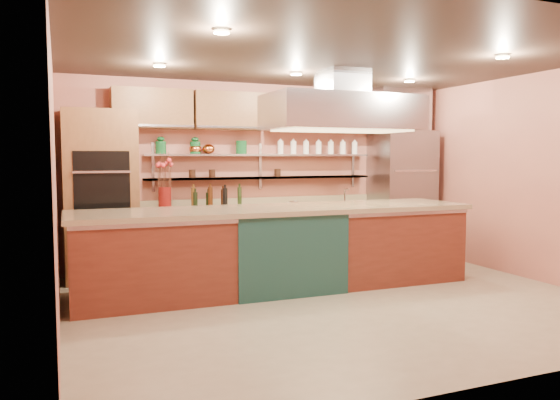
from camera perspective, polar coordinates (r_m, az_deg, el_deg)
name	(u,v)px	position (r m, az deg, el deg)	size (l,w,h in m)	color
floor	(337,302)	(6.50, 5.99, -10.52)	(6.00, 5.00, 0.02)	tan
ceiling	(339,57)	(6.37, 6.21, 14.68)	(6.00, 5.00, 0.02)	black
wall_back	(263,174)	(8.56, -1.83, 2.71)	(6.00, 0.04, 2.80)	#BF6F5A
wall_front	(503,195)	(4.25, 22.23, 0.46)	(6.00, 0.04, 2.80)	#BF6F5A
wall_left	(55,186)	(5.54, -22.43, 1.33)	(0.04, 5.00, 2.80)	#BF6F5A
wall_right	(535,177)	(8.14, 25.07, 2.18)	(0.04, 5.00, 2.80)	#BF6F5A
oven_stack	(101,196)	(7.75, -18.23, 0.43)	(0.95, 0.64, 2.30)	brown
refrigerator	(402,194)	(9.35, 12.59, 0.61)	(0.95, 0.72, 2.10)	gray
back_counter	(266,236)	(8.35, -1.42, -3.78)	(3.84, 0.64, 0.93)	tan
wall_shelf_lower	(262,178)	(8.43, -1.84, 2.34)	(3.60, 0.26, 0.03)	#A9AAB0
wall_shelf_upper	(262,155)	(8.42, -1.85, 4.72)	(3.60, 0.26, 0.03)	#A9AAB0
upper_cabinets	(267,112)	(8.42, -1.42, 9.15)	(4.60, 0.36, 0.55)	brown
range_hood	(342,113)	(7.26, 6.52, 9.06)	(2.00, 1.00, 0.45)	#A9AAB0
ceiling_downlights	(331,62)	(6.54, 5.35, 14.15)	(4.00, 2.80, 0.02)	#FFE5A5
island	(278,248)	(6.95, -0.17, -5.02)	(4.99, 1.08, 1.04)	maroon
flower_vase	(165,198)	(7.82, -11.94, 0.16)	(0.18, 0.18, 0.32)	maroon
oil_bottle_cluster	(217,199)	(7.99, -6.61, 0.07)	(0.78, 0.22, 0.25)	black
kitchen_scale	(294,202)	(8.41, 1.44, -0.24)	(0.16, 0.12, 0.09)	white
bar_faucet	(345,196)	(8.91, 6.76, 0.44)	(0.03, 0.03, 0.22)	white
copper_kettle	(208,149)	(8.17, -7.48, 5.31)	(0.18, 0.18, 0.15)	#C5632D
green_canister	(241,147)	(8.31, -4.07, 5.51)	(0.17, 0.17, 0.20)	#104B20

